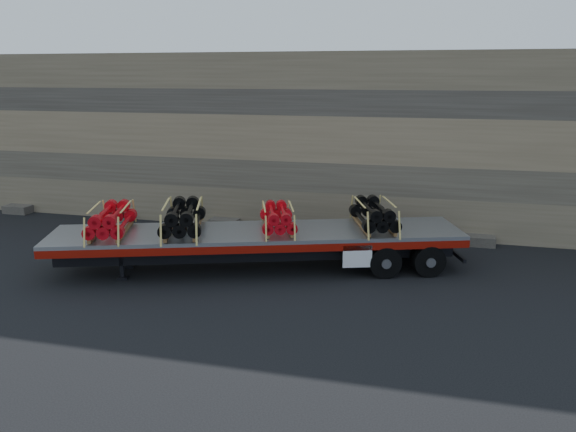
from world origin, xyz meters
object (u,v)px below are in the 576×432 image
(trailer, at_px, (258,250))
(bundle_midrear, at_px, (278,219))
(bundle_midfront, at_px, (183,219))
(bundle_front, at_px, (111,221))
(bundle_rear, at_px, (374,215))

(trailer, distance_m, bundle_midrear, 1.22)
(bundle_midfront, height_order, bundle_midrear, bundle_midfront)
(bundle_front, relative_size, bundle_rear, 1.00)
(bundle_front, bearing_deg, bundle_rear, 0.00)
(trailer, bearing_deg, bundle_front, -180.00)
(bundle_front, xyz_separation_m, bundle_rear, (7.88, 2.74, -0.00))
(bundle_rear, bearing_deg, bundle_front, 180.00)
(bundle_front, xyz_separation_m, bundle_midrear, (4.93, 1.71, -0.04))
(trailer, relative_size, bundle_front, 5.53)
(bundle_midrear, bearing_deg, bundle_midfront, 180.00)
(bundle_midrear, xyz_separation_m, bundle_rear, (2.95, 1.03, 0.04))
(bundle_midfront, bearing_deg, bundle_front, -180.00)
(bundle_midfront, bearing_deg, bundle_midrear, 0.00)
(bundle_front, bearing_deg, bundle_midfront, 0.00)
(bundle_midfront, bearing_deg, bundle_rear, -0.00)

